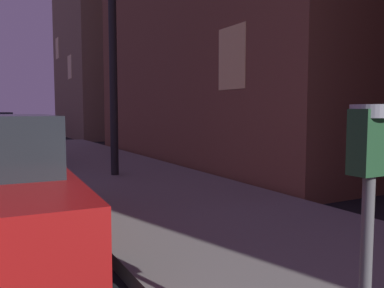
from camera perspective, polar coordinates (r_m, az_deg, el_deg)
name	(u,v)px	position (r m, az deg, el deg)	size (l,w,h in m)	color
parking_meter	(369,177)	(1.99, 24.01, -4.29)	(0.19, 0.19, 1.35)	#59595B
building_far	(121,3)	(24.17, -10.10, 19.25)	(6.28, 7.33, 15.03)	#8C7259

